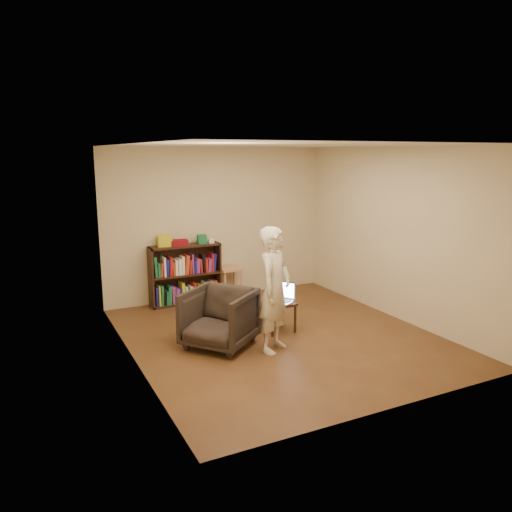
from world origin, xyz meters
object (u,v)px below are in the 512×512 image
armchair (219,318)px  person (275,290)px  side_table (278,307)px  laptop (281,297)px  bookshelf (185,278)px  stool (230,273)px

armchair → person: 0.84m
side_table → laptop: (0.06, 0.01, 0.14)m
bookshelf → laptop: size_ratio=2.66×
side_table → armchair: bearing=-169.9°
stool → side_table: 1.82m
stool → side_table: (-0.04, -1.82, -0.08)m
person → side_table: bearing=20.5°
bookshelf → laptop: 2.04m
stool → armchair: 2.23m
armchair → person: size_ratio=0.52×
stool → armchair: size_ratio=0.65×
side_table → laptop: size_ratio=0.95×
laptop → person: 0.82m
armchair → side_table: (0.97, 0.17, -0.03)m
side_table → person: size_ratio=0.27×
armchair → side_table: armchair is taller
side_table → person: bearing=-122.3°
armchair → laptop: size_ratio=1.86×
bookshelf → armchair: bookshelf is taller
stool → side_table: bearing=-91.3°
person → stool: bearing=42.9°
laptop → person: bearing=-68.1°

